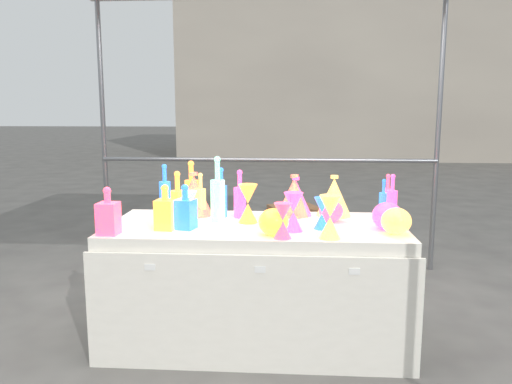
# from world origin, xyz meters

# --- Properties ---
(ground) EXTENTS (80.00, 80.00, 0.00)m
(ground) POSITION_xyz_m (0.00, 0.00, 0.00)
(ground) COLOR slate
(ground) RESTS_ON ground
(display_table) EXTENTS (1.84, 0.83, 0.75)m
(display_table) POSITION_xyz_m (0.00, -0.01, 0.37)
(display_table) COLOR white
(display_table) RESTS_ON ground
(background_building) EXTENTS (14.00, 6.00, 6.00)m
(background_building) POSITION_xyz_m (4.00, 14.00, 3.00)
(background_building) COLOR #B8AC9A
(background_building) RESTS_ON ground
(cardboard_box_closed) EXTENTS (0.60, 0.53, 0.36)m
(cardboard_box_closed) POSITION_xyz_m (0.25, 2.61, 0.18)
(cardboard_box_closed) COLOR #976744
(cardboard_box_closed) RESTS_ON ground
(cardboard_box_flat) EXTENTS (0.75, 0.71, 0.05)m
(cardboard_box_flat) POSITION_xyz_m (0.35, 2.92, 0.03)
(cardboard_box_flat) COLOR #976744
(cardboard_box_flat) RESTS_ON ground
(bottle_0) EXTENTS (0.12, 0.12, 0.36)m
(bottle_0) POSITION_xyz_m (-0.46, 0.31, 0.93)
(bottle_0) COLOR red
(bottle_0) RESTS_ON display_table
(bottle_1) EXTENTS (0.10, 0.10, 0.33)m
(bottle_1) POSITION_xyz_m (-0.65, 0.34, 0.91)
(bottle_1) COLOR #18883F
(bottle_1) RESTS_ON display_table
(bottle_3) EXTENTS (0.09, 0.09, 0.31)m
(bottle_3) POSITION_xyz_m (-0.12, 0.19, 0.91)
(bottle_3) COLOR blue
(bottle_3) RESTS_ON display_table
(bottle_4) EXTENTS (0.07, 0.07, 0.29)m
(bottle_4) POSITION_xyz_m (-0.38, 0.20, 0.89)
(bottle_4) COLOR #127462
(bottle_4) RESTS_ON display_table
(bottle_5) EXTENTS (0.10, 0.10, 0.41)m
(bottle_5) POSITION_xyz_m (-0.24, 0.06, 0.96)
(bottle_5) COLOR #D1296A
(bottle_5) RESTS_ON display_table
(bottle_6) EXTENTS (0.08, 0.08, 0.33)m
(bottle_6) POSITION_xyz_m (-0.48, -0.01, 0.91)
(bottle_6) COLOR red
(bottle_6) RESTS_ON display_table
(bottle_7) EXTENTS (0.09, 0.09, 0.33)m
(bottle_7) POSITION_xyz_m (-0.24, 0.19, 0.91)
(bottle_7) COLOR #18883F
(bottle_7) RESTS_ON display_table
(decanter_0) EXTENTS (0.12, 0.12, 0.27)m
(decanter_0) POSITION_xyz_m (-0.52, -0.17, 0.88)
(decanter_0) COLOR red
(decanter_0) RESTS_ON display_table
(decanter_1) EXTENTS (0.12, 0.12, 0.27)m
(decanter_1) POSITION_xyz_m (-0.81, -0.31, 0.89)
(decanter_1) COLOR #FF571A
(decanter_1) RESTS_ON display_table
(decanter_2) EXTENTS (0.13, 0.13, 0.27)m
(decanter_2) POSITION_xyz_m (-0.41, -0.15, 0.88)
(decanter_2) COLOR #18883F
(decanter_2) RESTS_ON display_table
(hourglass_0) EXTENTS (0.10, 0.10, 0.20)m
(hourglass_0) POSITION_xyz_m (0.17, -0.34, 0.85)
(hourglass_0) COLOR #FF571A
(hourglass_0) RESTS_ON display_table
(hourglass_1) EXTENTS (0.13, 0.13, 0.23)m
(hourglass_1) POSITION_xyz_m (0.23, -0.17, 0.86)
(hourglass_1) COLOR blue
(hourglass_1) RESTS_ON display_table
(hourglass_2) EXTENTS (0.13, 0.13, 0.24)m
(hourglass_2) POSITION_xyz_m (0.42, -0.32, 0.87)
(hourglass_2) COLOR #127462
(hourglass_2) RESTS_ON display_table
(hourglass_3) EXTENTS (0.12, 0.12, 0.19)m
(hourglass_3) POSITION_xyz_m (-0.42, 0.04, 0.85)
(hourglass_3) COLOR #D1296A
(hourglass_3) RESTS_ON display_table
(hourglass_4) EXTENTS (0.14, 0.14, 0.24)m
(hourglass_4) POSITION_xyz_m (-0.05, 0.04, 0.87)
(hourglass_4) COLOR red
(hourglass_4) RESTS_ON display_table
(hourglass_5) EXTENTS (0.12, 0.12, 0.19)m
(hourglass_5) POSITION_xyz_m (0.39, -0.10, 0.84)
(hourglass_5) COLOR #18883F
(hourglass_5) RESTS_ON display_table
(globe_0) EXTENTS (0.20, 0.20, 0.14)m
(globe_0) POSITION_xyz_m (0.12, -0.27, 0.82)
(globe_0) COLOR red
(globe_0) RESTS_ON display_table
(globe_1) EXTENTS (0.21, 0.21, 0.14)m
(globe_1) POSITION_xyz_m (0.81, -0.20, 0.82)
(globe_1) COLOR #127462
(globe_1) RESTS_ON display_table
(globe_2) EXTENTS (0.20, 0.20, 0.12)m
(globe_2) POSITION_xyz_m (0.46, 0.09, 0.81)
(globe_2) COLOR #FF571A
(globe_2) RESTS_ON display_table
(globe_3) EXTENTS (0.22, 0.22, 0.14)m
(globe_3) POSITION_xyz_m (0.78, -0.09, 0.82)
(globe_3) COLOR blue
(globe_3) RESTS_ON display_table
(lampshade_0) EXTENTS (0.25, 0.25, 0.29)m
(lampshade_0) POSITION_xyz_m (-0.43, 0.24, 0.89)
(lampshade_0) COLOR yellow
(lampshade_0) RESTS_ON display_table
(lampshade_1) EXTENTS (0.30, 0.30, 0.27)m
(lampshade_1) POSITION_xyz_m (0.24, 0.28, 0.89)
(lampshade_1) COLOR yellow
(lampshade_1) RESTS_ON display_table
(lampshade_2) EXTENTS (0.24, 0.24, 0.26)m
(lampshade_2) POSITION_xyz_m (0.24, 0.28, 0.88)
(lampshade_2) COLOR blue
(lampshade_2) RESTS_ON display_table
(lampshade_3) EXTENTS (0.26, 0.26, 0.27)m
(lampshade_3) POSITION_xyz_m (0.50, 0.28, 0.88)
(lampshade_3) COLOR #127462
(lampshade_3) RESTS_ON display_table
(bottle_8) EXTENTS (0.06, 0.06, 0.25)m
(bottle_8) POSITION_xyz_m (0.82, 0.27, 0.88)
(bottle_8) COLOR #18883F
(bottle_8) RESTS_ON display_table
(bottle_9) EXTENTS (0.08, 0.08, 0.27)m
(bottle_9) POSITION_xyz_m (0.86, 0.35, 0.89)
(bottle_9) COLOR #FF571A
(bottle_9) RESTS_ON display_table
(bottle_10) EXTENTS (0.08, 0.08, 0.29)m
(bottle_10) POSITION_xyz_m (0.86, 0.19, 0.90)
(bottle_10) COLOR blue
(bottle_10) RESTS_ON display_table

